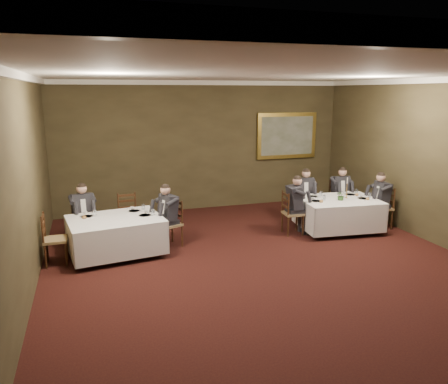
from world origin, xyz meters
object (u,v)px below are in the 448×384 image
table_second (116,233)px  diner_main_endleft (293,212)px  chair_sec_backleft (84,231)px  chair_sec_backright (129,226)px  chair_sec_endleft (56,250)px  chair_main_backright (339,208)px  diner_main_backleft (304,201)px  chair_main_endright (381,216)px  painting (287,136)px  diner_sec_endright (170,223)px  candlestick (347,190)px  chair_main_backleft (304,210)px  diner_main_backright (339,199)px  chair_sec_endright (170,233)px  diner_main_endright (382,207)px  table_main (338,212)px  diner_sec_backleft (83,221)px  chair_main_endleft (292,222)px  centerpiece (341,195)px

table_second → diner_main_endleft: 3.98m
chair_sec_backleft → chair_sec_backright: size_ratio=1.00×
chair_sec_endleft → chair_main_backright: bearing=99.4°
table_second → diner_main_backleft: bearing=12.1°
chair_main_endright → painting: (-1.13, 3.01, 1.68)m
table_second → chair_sec_endleft: chair_sec_endleft is taller
diner_main_backleft → painting: bearing=-89.5°
diner_sec_endright → candlestick: diner_sec_endright is taller
chair_main_backleft → diner_main_backright: bearing=-174.1°
chair_sec_backright → chair_sec_endright: 1.13m
chair_sec_backright → painting: painting is taller
diner_main_endright → chair_sec_endright: 5.09m
diner_main_endleft → chair_sec_endleft: (-5.10, -0.32, -0.23)m
table_main → diner_sec_backleft: bearing=172.2°
chair_main_backright → chair_sec_endright: bearing=13.4°
chair_main_backleft → chair_main_endleft: size_ratio=1.00×
chair_sec_backleft → painting: (5.71, 2.10, 1.68)m
chair_sec_backright → chair_sec_endright: size_ratio=1.00×
diner_sec_endright → chair_sec_backright: bearing=21.2°
chair_main_backright → diner_main_endleft: diner_main_endleft is taller
chair_main_backright → chair_main_backleft: bearing=-1.4°
diner_sec_endright → chair_sec_endright: bearing=-90.0°
chair_main_backleft → chair_sec_backright: 4.35m
table_main → chair_main_endleft: size_ratio=1.91×
diner_main_backright → chair_sec_endleft: (-6.79, -1.08, -0.23)m
chair_main_backleft → diner_main_backleft: diner_main_backleft is taller
chair_sec_backright → painting: (4.75, 1.96, 1.68)m
chair_main_endleft → chair_sec_endright: (-2.83, 0.01, 0.00)m
table_second → chair_sec_backleft: 1.06m
diner_main_endright → table_main: bearing=89.5°
diner_main_endright → chair_sec_backleft: bearing=87.4°
diner_main_backright → diner_main_endright: size_ratio=1.00×
diner_main_endright → chair_sec_backleft: 6.89m
chair_main_endright → chair_sec_backright: (-5.88, 1.04, 0.00)m
chair_main_backleft → diner_main_backright: (0.96, -0.10, 0.23)m
diner_sec_backleft → centerpiece: bearing=161.0°
chair_main_endright → chair_sec_endleft: bearing=95.8°
candlestick → chair_sec_backleft: bearing=172.9°
diner_main_backright → diner_sec_endright: (-4.54, -0.75, 0.00)m
chair_sec_backleft → diner_main_backright: bearing=170.5°
diner_sec_backleft → centerpiece: (5.69, -0.89, 0.38)m
chair_main_backright → table_second: bearing=13.3°
chair_main_endright → chair_sec_endleft: (-7.35, -0.11, 0.00)m
chair_main_endleft → chair_sec_endright: 2.83m
chair_main_backleft → chair_main_endright: size_ratio=1.00×
chair_main_backleft → diner_sec_endright: 3.69m
table_main → chair_sec_backright: bearing=168.8°
chair_sec_backleft → chair_main_endright: bearing=162.4°
table_second → centerpiece: 5.10m
diner_main_backleft → diner_main_endright: size_ratio=1.00×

